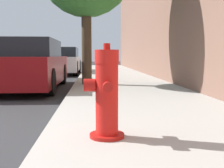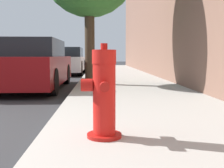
# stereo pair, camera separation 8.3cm
# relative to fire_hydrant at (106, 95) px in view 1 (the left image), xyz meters

# --- Properties ---
(sidewalk_slab) EXTENTS (2.80, 40.00, 0.15)m
(sidewalk_slab) POSITION_rel_fire_hydrant_xyz_m (0.74, 0.13, -0.50)
(sidewalk_slab) COLOR #A8A59E
(sidewalk_slab) RESTS_ON ground_plane
(fire_hydrant) EXTENTS (0.39, 0.41, 0.91)m
(fire_hydrant) POSITION_rel_fire_hydrant_xyz_m (0.00, 0.00, 0.00)
(fire_hydrant) COLOR #A91511
(fire_hydrant) RESTS_ON sidewalk_slab
(parked_car_near) EXTENTS (1.88, 4.36, 1.38)m
(parked_car_near) POSITION_rel_fire_hydrant_xyz_m (-1.97, 5.27, 0.11)
(parked_car_near) COLOR maroon
(parked_car_near) RESTS_ON ground_plane
(parked_car_mid) EXTENTS (1.69, 4.16, 1.33)m
(parked_car_mid) POSITION_rel_fire_hydrant_xyz_m (-1.66, 11.50, 0.09)
(parked_car_mid) COLOR silver
(parked_car_mid) RESTS_ON ground_plane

